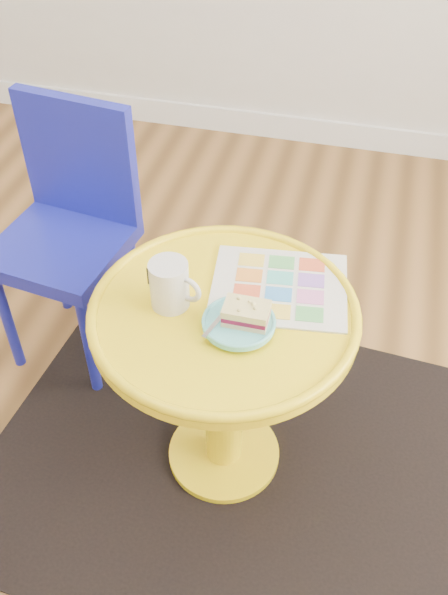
% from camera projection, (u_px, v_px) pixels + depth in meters
% --- Properties ---
extents(floor, '(4.00, 4.00, 0.00)m').
position_uv_depth(floor, '(73.00, 475.00, 1.87)').
color(floor, brown).
rests_on(floor, ground).
extents(rug, '(1.39, 1.21, 0.01)m').
position_uv_depth(rug, '(224.00, 455.00, 1.91)').
color(rug, black).
rests_on(rug, ground).
extents(side_table, '(0.62, 0.62, 0.59)m').
position_uv_depth(side_table, '(224.00, 358.00, 1.63)').
color(side_table, yellow).
rests_on(side_table, ground).
extents(chair, '(0.41, 0.41, 0.82)m').
position_uv_depth(chair, '(70.00, 221.00, 1.96)').
color(chair, '#191EA4').
rests_on(chair, ground).
extents(newspaper, '(0.35, 0.31, 0.01)m').
position_uv_depth(newspaper, '(279.00, 287.00, 1.57)').
color(newspaper, silver).
rests_on(newspaper, side_table).
extents(mug, '(0.13, 0.09, 0.12)m').
position_uv_depth(mug, '(170.00, 284.00, 1.49)').
color(mug, silver).
rests_on(mug, side_table).
extents(plate, '(0.16, 0.16, 0.02)m').
position_uv_depth(plate, '(239.00, 323.00, 1.46)').
color(plate, '#5FC6C9').
rests_on(plate, newspaper).
extents(cake_slice, '(0.10, 0.07, 0.04)m').
position_uv_depth(cake_slice, '(246.00, 313.00, 1.44)').
color(cake_slice, '#D3BC8C').
rests_on(cake_slice, plate).
extents(fork, '(0.05, 0.14, 0.00)m').
position_uv_depth(fork, '(222.00, 316.00, 1.46)').
color(fork, silver).
rests_on(fork, plate).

